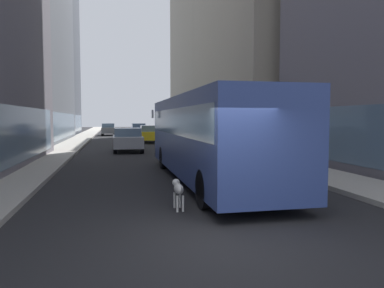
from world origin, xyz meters
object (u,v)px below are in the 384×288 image
Objects in this scene: car_grey_wagon at (108,129)px; car_silver_sedan at (127,139)px; transit_bus at (207,132)px; car_blue_hatchback at (138,129)px; dalmatian_dog at (178,189)px; car_yellow_taxi at (149,134)px.

car_grey_wagon and car_silver_sedan have the same top height.
car_grey_wagon is (-4.00, 38.06, -0.95)m from transit_bus.
car_blue_hatchback is 24.36m from car_silver_sedan.
car_grey_wagon is (-4.00, 1.06, -0.00)m from car_blue_hatchback.
transit_bus is 2.48× the size of car_blue_hatchback.
transit_bus is 38.28m from car_grey_wagon.
dalmatian_dog is at bearing -87.01° from car_grey_wagon.
car_yellow_taxi and car_silver_sedan have the same top height.
car_yellow_taxi is at bearing -90.00° from car_blue_hatchback.
car_yellow_taxi is 9.34m from car_silver_sedan.
transit_bus is at bearing -79.35° from car_silver_sedan.
car_silver_sedan is at bearing 92.05° from dalmatian_dog.
car_grey_wagon is at bearing 96.00° from transit_bus.
car_grey_wagon is at bearing 103.81° from car_yellow_taxi.
car_blue_hatchback and car_yellow_taxi have the same top height.
car_silver_sedan reaches higher than dalmatian_dog.
transit_bus reaches higher than car_silver_sedan.
car_grey_wagon is at bearing 92.99° from dalmatian_dog.
transit_bus is 2.51× the size of car_silver_sedan.
car_yellow_taxi is 0.99× the size of car_silver_sedan.
car_yellow_taxi is at bearing -76.19° from car_grey_wagon.
dalmatian_dog is (-1.80, -4.04, -1.26)m from transit_bus.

